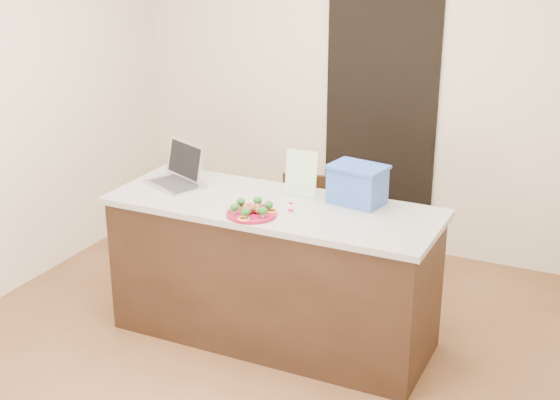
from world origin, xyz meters
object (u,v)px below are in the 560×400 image
at_px(napkin, 251,208).
at_px(laptop, 180,173).
at_px(island, 273,272).
at_px(blue_box, 357,184).
at_px(yogurt_bottle, 291,209).
at_px(chair, 303,227).
at_px(plate, 252,213).

height_order(napkin, laptop, laptop).
distance_m(island, napkin, 0.49).
bearing_deg(blue_box, yogurt_bottle, -122.18).
bearing_deg(blue_box, chair, 148.93).
bearing_deg(laptop, napkin, 5.37).
xyz_separation_m(island, blue_box, (0.46, 0.23, 0.58)).
bearing_deg(yogurt_bottle, plate, -144.98).
bearing_deg(chair, island, -92.89).
relative_size(napkin, laptop, 0.35).
bearing_deg(laptop, yogurt_bottle, 12.73).
bearing_deg(laptop, island, 17.40).
xyz_separation_m(island, napkin, (-0.08, -0.13, 0.46)).
height_order(island, laptop, laptop).
distance_m(blue_box, chair, 0.94).
bearing_deg(chair, yogurt_bottle, -82.95).
bearing_deg(island, blue_box, 27.00).
distance_m(napkin, yogurt_bottle, 0.25).
xyz_separation_m(yogurt_bottle, chair, (-0.27, 0.82, -0.47)).
bearing_deg(island, laptop, 173.00).
distance_m(yogurt_bottle, chair, 0.98).
xyz_separation_m(yogurt_bottle, blue_box, (0.29, 0.33, 0.09)).
distance_m(island, plate, 0.52).
height_order(island, chair, island).
bearing_deg(yogurt_bottle, chair, 108.55).
relative_size(yogurt_bottle, blue_box, 0.18).
height_order(yogurt_bottle, chair, yogurt_bottle).
bearing_deg(yogurt_bottle, laptop, 168.33).
xyz_separation_m(blue_box, chair, (-0.57, 0.49, -0.56)).
height_order(plate, yogurt_bottle, yogurt_bottle).
bearing_deg(laptop, blue_box, 31.44).
relative_size(island, yogurt_bottle, 31.11).
xyz_separation_m(plate, blue_box, (0.48, 0.46, 0.11)).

